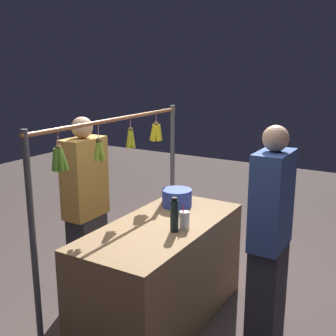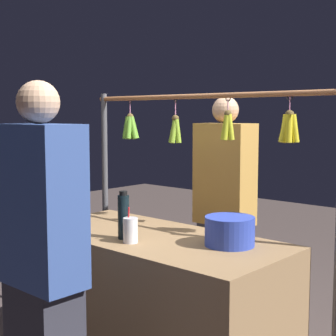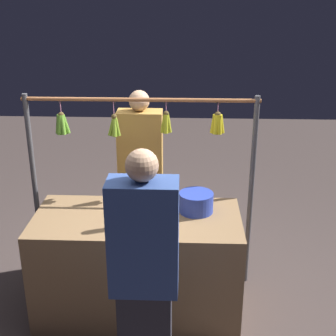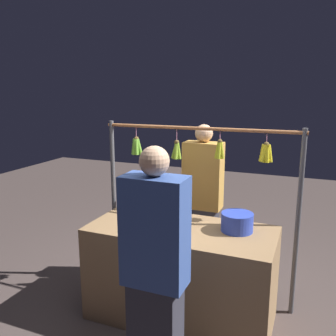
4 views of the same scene
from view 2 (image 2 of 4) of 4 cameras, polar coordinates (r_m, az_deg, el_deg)
market_counter at (r=3.11m, az=-1.62°, el=-15.22°), size 1.60×0.74×0.85m
display_rack at (r=3.25m, az=3.67°, el=-0.33°), size 1.91×0.12×1.71m
water_bottle at (r=2.90m, az=-5.00°, el=-5.37°), size 0.06×0.06×0.27m
blue_bucket at (r=2.77m, az=6.91°, el=-7.02°), size 0.27×0.27×0.16m
drink_cup at (r=2.82m, az=-4.23°, el=-6.95°), size 0.08×0.08×0.20m
vendor_person at (r=3.59m, az=6.30°, el=-5.69°), size 0.40×0.22×1.67m
customer_person at (r=2.36m, az=-13.81°, el=-11.76°), size 0.40×0.22×1.70m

